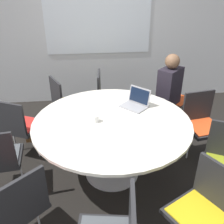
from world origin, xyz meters
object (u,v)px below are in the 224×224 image
chair_1 (107,94)px  laptop (136,102)px  chair_3 (18,124)px  person_0 (170,89)px  coffee_cup (96,118)px  chair_7 (206,207)px  handbag (39,131)px  chair_0 (172,95)px  chair_9 (202,120)px  chair_5 (17,205)px  chair_2 (65,100)px

chair_1 → laptop: laptop is taller
chair_3 → person_0: 2.09m
coffee_cup → chair_7: bearing=-51.6°
person_0 → handbag: 1.99m
chair_0 → chair_9: (0.13, -0.81, 0.00)m
chair_3 → person_0: person_0 is taller
laptop → handbag: (-1.30, 0.53, -0.65)m
chair_5 → person_0: bearing=2.2°
chair_0 → coffee_cup: chair_0 is taller
handbag → chair_7: bearing=-49.3°
person_0 → chair_5: bearing=0.3°
coffee_cup → person_0: bearing=38.1°
chair_9 → chair_1: bearing=-49.7°
chair_5 → chair_3: bearing=60.0°
chair_0 → chair_1: same height
chair_1 → chair_3: (-1.18, -0.76, 0.00)m
chair_0 → chair_5: size_ratio=1.00×
chair_1 → laptop: 0.98m
chair_7 → chair_9: size_ratio=1.00×
chair_2 → chair_5: (-0.28, -1.90, 0.00)m
chair_7 → laptop: 1.40m
chair_0 → person_0: bearing=19.0°
chair_7 → coffee_cup: size_ratio=11.10×
chair_5 → person_0: 2.47m
chair_1 → chair_5: (-0.92, -2.05, 0.00)m
laptop → coffee_cup: bearing=-101.0°
chair_3 → handbag: size_ratio=2.36×
laptop → handbag: laptop is taller
person_0 → laptop: size_ratio=3.19×
chair_2 → coffee_cup: 1.17m
coffee_cup → chair_2: bearing=110.4°
chair_9 → chair_3: bearing=-14.1°
chair_0 → chair_9: 0.82m
person_0 → chair_7: bearing=37.6°
chair_0 → chair_7: same height
chair_1 → person_0: 0.95m
chair_5 → chair_9: (2.03, 1.12, 0.00)m
chair_3 → chair_9: (2.29, -0.18, 0.00)m
person_0 → laptop: (-0.60, -0.55, 0.09)m
chair_1 → handbag: chair_1 is taller
person_0 → chair_3: bearing=-32.0°
chair_0 → chair_1: 0.99m
chair_0 → person_0: 0.32m
laptop → chair_1: bearing=153.0°
chair_7 → chair_9: same height
chair_2 → coffee_cup: (0.40, -1.07, 0.27)m
chair_2 → chair_3: 0.82m
chair_2 → chair_9: 1.91m
chair_9 → laptop: laptop is taller
chair_9 → laptop: 0.90m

